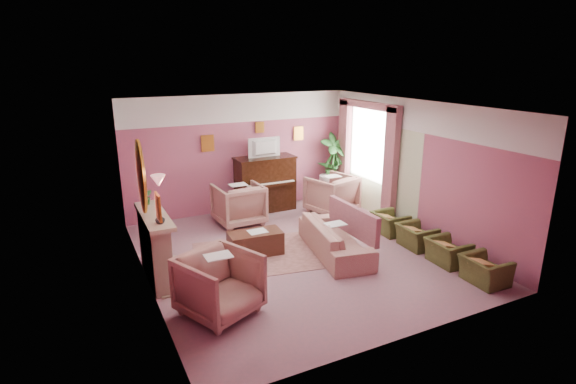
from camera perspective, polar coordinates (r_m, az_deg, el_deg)
name	(u,v)px	position (r m, az deg, el deg)	size (l,w,h in m)	color
floor	(298,254)	(8.65, 1.26, -7.90)	(5.50, 6.00, 0.01)	gray
ceiling	(299,106)	(7.91, 1.39, 10.88)	(5.50, 6.00, 0.01)	beige
wall_back	(240,154)	(10.84, -6.08, 4.88)	(5.50, 0.02, 2.80)	#84466B
wall_front	(410,242)	(5.83, 15.21, -6.11)	(5.50, 0.02, 2.80)	#84466B
wall_left	(142,205)	(7.36, -18.02, -1.55)	(0.02, 6.00, 2.80)	#84466B
wall_right	(415,168)	(9.72, 15.86, 2.96)	(0.02, 6.00, 2.80)	#84466B
picture_rail_band	(239,108)	(10.67, -6.24, 10.53)	(5.50, 0.01, 0.65)	white
stripe_panel	(376,170)	(10.75, 11.07, 2.79)	(0.01, 3.00, 2.15)	beige
fireplace_surround	(155,248)	(7.86, -16.54, -6.88)	(0.30, 1.40, 1.10)	tan
fireplace_inset	(162,256)	(7.93, -15.74, -7.77)	(0.18, 0.72, 0.68)	black
fire_ember	(165,265)	(8.01, -15.35, -8.90)	(0.06, 0.54, 0.10)	#FC2D0F
mantel_shelf	(154,216)	(7.66, -16.67, -2.93)	(0.40, 1.55, 0.07)	tan
hearth	(169,275)	(8.11, -14.82, -10.16)	(0.55, 1.50, 0.02)	tan
mirror_frame	(141,177)	(7.45, -18.16, 1.86)	(0.04, 0.72, 1.20)	gold
mirror_glass	(143,177)	(7.45, -17.97, 1.88)	(0.01, 0.60, 1.06)	silver
sconce_shade	(158,181)	(6.41, -16.15, 1.38)	(0.20, 0.20, 0.16)	#DE847F
piano	(265,184)	(10.91, -2.91, 0.98)	(1.40, 0.60, 1.30)	black
piano_keyshelf	(271,185)	(10.58, -2.16, 0.88)	(1.30, 0.12, 0.06)	black
piano_keys	(271,183)	(10.57, -2.16, 1.09)	(1.20, 0.08, 0.02)	silver
piano_top	(265,158)	(10.75, -2.96, 4.36)	(1.45, 0.65, 0.04)	black
television	(265,146)	(10.65, -2.88, 5.84)	(0.80, 0.12, 0.48)	black
print_back_left	(208,143)	(10.50, -10.17, 6.11)	(0.30, 0.03, 0.38)	gold
print_back_right	(298,133)	(11.36, 1.34, 7.46)	(0.26, 0.03, 0.34)	gold
print_back_mid	(260,127)	(10.88, -3.61, 8.20)	(0.22, 0.03, 0.26)	gold
print_left_wall	(158,207)	(6.14, -16.16, -1.83)	(0.03, 0.28, 0.36)	gold
window_blind	(369,142)	(10.80, 10.30, 6.28)	(0.03, 1.40, 1.80)	beige
curtain_left	(391,167)	(10.12, 12.90, 3.12)	(0.16, 0.34, 2.60)	#8E4E59
curtain_right	(344,152)	(11.57, 7.17, 5.08)	(0.16, 0.34, 2.60)	#8E4E59
pelmet	(369,105)	(10.63, 10.19, 10.82)	(0.16, 2.20, 0.16)	#8E4E59
mantel_plant	(148,197)	(8.13, -17.39, -0.61)	(0.16, 0.16, 0.28)	#286829
mantel_vase	(160,219)	(7.16, -15.95, -3.31)	(0.16, 0.16, 0.16)	white
area_rug	(263,254)	(8.64, -3.24, -7.91)	(2.50, 1.80, 0.01)	#96605C
coffee_table	(255,243)	(8.59, -4.16, -6.49)	(1.00, 0.50, 0.45)	#452317
table_paper	(258,231)	(8.52, -3.88, -5.01)	(0.35, 0.28, 0.01)	silver
sofa	(335,233)	(8.59, 5.99, -5.15)	(0.69, 2.08, 0.84)	#A8766B
sofa_throw	(353,220)	(8.73, 8.26, -3.59)	(0.10, 1.57, 0.58)	#8E4E59
floral_armchair_left	(239,202)	(10.07, -6.30, -1.26)	(0.99, 0.99, 1.03)	#A8766B
floral_armchair_right	(332,192)	(10.76, 5.57, -0.06)	(0.99, 0.99, 1.03)	#A8766B
floral_armchair_front	(219,282)	(6.65, -8.70, -11.18)	(0.99, 0.99, 1.03)	#A8766B
olive_chair_a	(485,266)	(8.18, 23.75, -8.61)	(0.49, 0.70, 0.61)	#454C21
olive_chair_b	(448,248)	(8.66, 19.64, -6.71)	(0.49, 0.70, 0.61)	#454C21
olive_chair_c	(417,233)	(9.20, 16.01, -5.00)	(0.49, 0.70, 0.61)	#454C21
olive_chair_d	(390,220)	(9.77, 12.82, -3.47)	(0.49, 0.70, 0.61)	#454C21
side_table	(329,188)	(11.68, 5.24, 0.46)	(0.52, 0.52, 0.70)	white
side_plant_big	(330,169)	(11.55, 5.30, 2.94)	(0.30, 0.30, 0.34)	#286829
side_plant_small	(336,170)	(11.54, 6.07, 2.75)	(0.16, 0.16, 0.28)	#286829
palm_pot	(333,194)	(11.83, 5.76, -0.26)	(0.34, 0.34, 0.34)	brown
palm_plant	(334,161)	(11.60, 5.89, 3.95)	(0.76, 0.76, 1.44)	#286829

